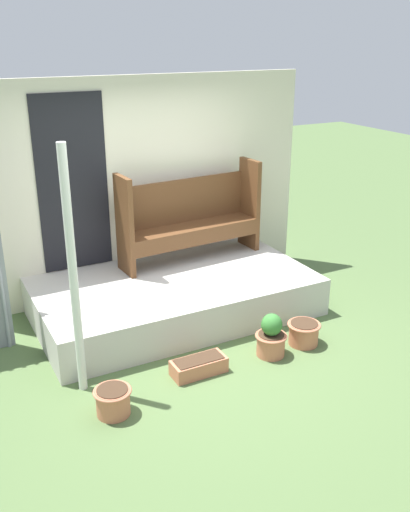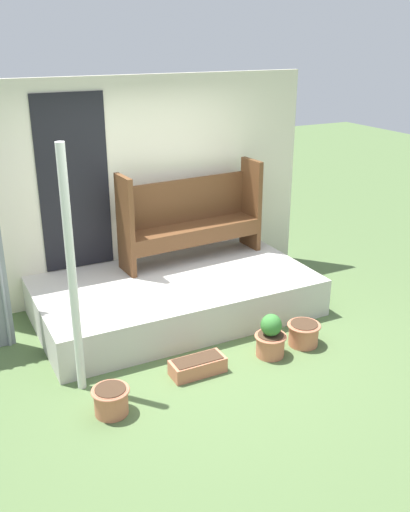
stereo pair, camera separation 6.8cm
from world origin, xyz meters
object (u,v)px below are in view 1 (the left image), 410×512
(flower_pot_middle, at_px, (271,337))
(planter_box_rect, at_px, (199,366))
(flower_pot_right, at_px, (304,332))
(bench, at_px, (189,215))
(flower_pot_left, at_px, (113,400))
(support_post, at_px, (73,275))

(flower_pot_middle, relative_size, planter_box_rect, 0.86)
(flower_pot_right, bearing_deg, bench, 104.29)
(planter_box_rect, bearing_deg, flower_pot_middle, -2.63)
(flower_pot_left, height_order, flower_pot_middle, flower_pot_middle)
(support_post, relative_size, planter_box_rect, 4.25)
(flower_pot_middle, distance_m, flower_pot_right, 0.43)
(flower_pot_left, relative_size, flower_pot_middle, 0.72)
(support_post, relative_size, flower_pot_middle, 4.94)
(bench, height_order, flower_pot_middle, bench)
(flower_pot_right, height_order, planter_box_rect, flower_pot_right)
(flower_pot_right, distance_m, planter_box_rect, 1.22)
(flower_pot_left, xyz_separation_m, planter_box_rect, (0.93, 0.22, -0.06))
(bench, relative_size, planter_box_rect, 3.41)
(bench, distance_m, planter_box_rect, 2.12)
(flower_pot_middle, bearing_deg, planter_box_rect, 177.37)
(bench, bearing_deg, planter_box_rect, -117.35)
(support_post, height_order, flower_pot_left, support_post)
(support_post, height_order, flower_pot_right, support_post)
(support_post, xyz_separation_m, flower_pot_left, (0.12, -0.49, -0.99))
(support_post, bearing_deg, planter_box_rect, -14.82)
(bench, bearing_deg, flower_pot_middle, -92.90)
(bench, distance_m, flower_pot_right, 2.01)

